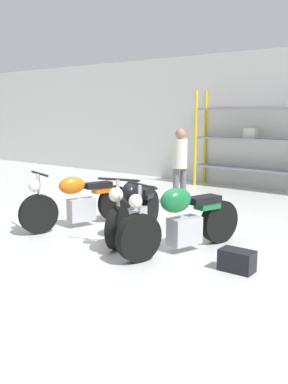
# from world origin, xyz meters

# --- Properties ---
(ground_plane) EXTENTS (30.00, 30.00, 0.00)m
(ground_plane) POSITION_xyz_m (0.00, 0.00, 0.00)
(ground_plane) COLOR silver
(back_wall) EXTENTS (30.00, 0.08, 3.60)m
(back_wall) POSITION_xyz_m (0.00, 5.76, 1.80)
(back_wall) COLOR silver
(back_wall) RESTS_ON ground_plane
(shelving_rack) EXTENTS (3.47, 0.63, 2.59)m
(shelving_rack) POSITION_xyz_m (-0.02, 5.40, 1.34)
(shelving_rack) COLOR gold
(shelving_rack) RESTS_ON ground_plane
(motorcycle_orange) EXTENTS (0.90, 2.11, 1.03)m
(motorcycle_orange) POSITION_xyz_m (-1.16, -0.00, 0.45)
(motorcycle_orange) COLOR black
(motorcycle_orange) RESTS_ON ground_plane
(motorcycle_black) EXTENTS (0.85, 1.98, 1.06)m
(motorcycle_black) POSITION_xyz_m (0.04, 0.10, 0.48)
(motorcycle_black) COLOR black
(motorcycle_black) RESTS_ON ground_plane
(motorcycle_green) EXTENTS (0.94, 2.14, 1.08)m
(motorcycle_green) POSITION_xyz_m (1.04, -0.06, 0.46)
(motorcycle_green) COLOR black
(motorcycle_green) RESTS_ON ground_plane
(person_browsing) EXTENTS (0.44, 0.44, 1.67)m
(person_browsing) POSITION_xyz_m (-0.74, 2.67, 0.98)
(person_browsing) COLOR #595960
(person_browsing) RESTS_ON ground_plane
(toolbox) EXTENTS (0.44, 0.26, 0.28)m
(toolbox) POSITION_xyz_m (2.04, -0.31, 0.14)
(toolbox) COLOR black
(toolbox) RESTS_ON ground_plane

